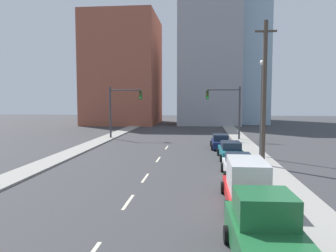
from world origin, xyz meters
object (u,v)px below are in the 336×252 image
utility_pole_right_mid (264,93)px  pickup_truck_green (269,242)px  box_truck_red (246,184)px  sedan_white (238,166)px  traffic_signal_right (230,106)px  street_lamp (261,102)px  traffic_signal_left (119,105)px  sedan_navy (220,142)px  sedan_teal (231,151)px

utility_pole_right_mid → pickup_truck_green: (-2.59, -15.34, -4.72)m
box_truck_red → sedan_white: bearing=87.7°
traffic_signal_right → street_lamp: street_lamp is taller
utility_pole_right_mid → sedan_white: 6.36m
street_lamp → utility_pole_right_mid: bearing=-97.4°
traffic_signal_left → sedan_navy: traffic_signal_left is taller
utility_pole_right_mid → box_truck_red: size_ratio=2.06×
box_truck_red → street_lamp: bearing=77.5°
traffic_signal_left → sedan_teal: traffic_signal_left is taller
pickup_truck_green → sedan_white: (0.40, 11.93, -0.17)m
sedan_white → sedan_teal: size_ratio=0.91×
traffic_signal_right → pickup_truck_green: traffic_signal_right is taller
traffic_signal_right → utility_pole_right_mid: utility_pole_right_mid is taller
street_lamp → sedan_navy: bearing=121.3°
traffic_signal_left → sedan_white: size_ratio=1.52×
traffic_signal_right → traffic_signal_left: bearing=180.0°
traffic_signal_right → pickup_truck_green: (-1.48, -31.33, -3.42)m
box_truck_red → traffic_signal_left: bearing=117.1°
box_truck_red → traffic_signal_right: bearing=87.2°
box_truck_red → pickup_truck_green: bearing=-91.1°
pickup_truck_green → traffic_signal_left: bearing=110.0°
pickup_truck_green → box_truck_red: box_truck_red is taller
traffic_signal_right → street_lamp: bearing=-82.5°
sedan_white → box_truck_red: bearing=-93.0°
traffic_signal_left → traffic_signal_right: same height
traffic_signal_left → box_truck_red: bearing=-63.2°
utility_pole_right_mid → box_truck_red: (-2.45, -9.18, -4.55)m
street_lamp → pickup_truck_green: bearing=-99.2°
utility_pole_right_mid → sedan_white: utility_pole_right_mid is taller
utility_pole_right_mid → sedan_white: size_ratio=2.49×
utility_pole_right_mid → sedan_navy: (-2.66, 9.03, -4.93)m
traffic_signal_left → box_truck_red: 28.40m
street_lamp → sedan_teal: (-2.61, -0.60, -4.23)m
box_truck_red → sedan_white: box_truck_red is taller
street_lamp → sedan_white: size_ratio=1.93×
pickup_truck_green → box_truck_red: (0.14, 6.16, 0.17)m
pickup_truck_green → sedan_navy: 24.38m
traffic_signal_right → sedan_navy: 8.00m
box_truck_red → sedan_teal: size_ratio=1.10×
traffic_signal_right → box_truck_red: 25.42m
pickup_truck_green → sedan_teal: bearing=86.6°
sedan_white → pickup_truck_green: bearing=-92.4°
utility_pole_right_mid → sedan_navy: utility_pole_right_mid is taller
sedan_navy → sedan_white: bearing=-88.3°
street_lamp → pickup_truck_green: size_ratio=1.35×
traffic_signal_right → street_lamp: (1.61, -12.16, 0.61)m
pickup_truck_green → sedan_navy: (-0.07, 24.38, -0.21)m
traffic_signal_left → street_lamp: (15.68, -12.16, 0.61)m
sedan_white → sedan_navy: size_ratio=0.99×
box_truck_red → sedan_navy: box_truck_red is taller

